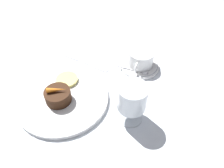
{
  "coord_description": "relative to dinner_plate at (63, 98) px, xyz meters",
  "views": [
    {
      "loc": [
        0.33,
        0.25,
        0.51
      ],
      "look_at": [
        -0.09,
        0.09,
        0.04
      ],
      "focal_mm": 35.0,
      "sensor_mm": 36.0,
      "label": 1
    }
  ],
  "objects": [
    {
      "name": "wine_glass",
      "position": [
        -0.01,
        0.21,
        0.07
      ],
      "size": [
        0.08,
        0.08,
        0.13
      ],
      "color": "silver",
      "rests_on": "ground_plane"
    },
    {
      "name": "dessert_cake",
      "position": [
        0.02,
        -0.0,
        0.02
      ],
      "size": [
        0.08,
        0.08,
        0.04
      ],
      "color": "#381E0F",
      "rests_on": "dinner_plate"
    },
    {
      "name": "pineapple_slice",
      "position": [
        -0.06,
        -0.02,
        0.01
      ],
      "size": [
        0.07,
        0.07,
        0.01
      ],
      "color": "#EFE075",
      "rests_on": "dinner_plate"
    },
    {
      "name": "carrot_garnish",
      "position": [
        0.02,
        -0.0,
        0.05
      ],
      "size": [
        0.04,
        0.06,
        0.02
      ],
      "color": "orange",
      "rests_on": "dessert_cake"
    },
    {
      "name": "dinner_plate",
      "position": [
        0.0,
        0.0,
        0.0
      ],
      "size": [
        0.28,
        0.28,
        0.01
      ],
      "color": "white",
      "rests_on": "ground_plane"
    },
    {
      "name": "fork",
      "position": [
        -0.18,
        0.01,
        -0.01
      ],
      "size": [
        0.04,
        0.18,
        0.01
      ],
      "color": "silver",
      "rests_on": "ground_plane"
    },
    {
      "name": "chocolate_truffle",
      "position": [
        -0.1,
        0.17,
        0.0
      ],
      "size": [
        0.02,
        0.02,
        0.02
      ],
      "color": "black",
      "rests_on": "ground_plane"
    },
    {
      "name": "coffee_cup",
      "position": [
        -0.23,
        0.18,
        0.03
      ],
      "size": [
        0.11,
        0.09,
        0.05
      ],
      "color": "white",
      "rests_on": "saucer"
    },
    {
      "name": "saucer",
      "position": [
        -0.23,
        0.18,
        -0.0
      ],
      "size": [
        0.14,
        0.14,
        0.01
      ],
      "color": "white",
      "rests_on": "ground_plane"
    },
    {
      "name": "ground_plane",
      "position": [
        0.01,
        0.04,
        -0.01
      ],
      "size": [
        3.0,
        3.0,
        0.0
      ],
      "primitive_type": "plane",
      "color": "white"
    },
    {
      "name": "spoon",
      "position": [
        -0.19,
        0.17,
        0.0
      ],
      "size": [
        0.02,
        0.11,
        0.0
      ],
      "color": "silver",
      "rests_on": "saucer"
    }
  ]
}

